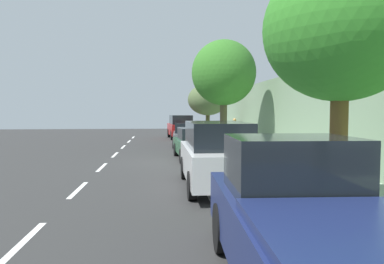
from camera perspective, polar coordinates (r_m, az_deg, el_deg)
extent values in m
plane|color=#2E2E2E|center=(16.34, -2.04, -4.77)|extent=(61.98, 61.98, 0.00)
cube|color=#95AE92|center=(16.97, 11.08, -4.24)|extent=(3.69, 38.74, 0.17)
cube|color=gray|center=(16.54, 4.64, -4.38)|extent=(0.16, 38.74, 0.17)
cube|color=white|center=(7.12, -25.82, -15.88)|extent=(0.14, 2.20, 0.01)
cube|color=white|center=(11.00, -17.99, -8.90)|extent=(0.14, 2.20, 0.01)
cube|color=white|center=(15.06, -14.42, -5.55)|extent=(0.14, 2.20, 0.01)
cube|color=white|center=(19.17, -12.40, -3.62)|extent=(0.14, 2.20, 0.01)
cube|color=white|center=(23.32, -11.09, -2.38)|extent=(0.14, 2.20, 0.01)
cube|color=white|center=(27.48, -10.18, -1.50)|extent=(0.14, 2.20, 0.01)
cube|color=white|center=(31.66, -9.52, -0.86)|extent=(0.14, 2.20, 0.01)
cube|color=white|center=(16.37, -0.45, -4.74)|extent=(0.12, 38.74, 0.01)
cube|color=gray|center=(17.53, 17.76, 2.55)|extent=(0.50, 38.74, 4.22)
cube|color=navy|center=(4.59, 19.44, -16.70)|extent=(2.18, 5.38, 0.80)
cube|color=black|center=(5.24, 15.77, -5.10)|extent=(1.79, 1.57, 0.80)
cube|color=navy|center=(3.43, 27.42, -15.73)|extent=(1.97, 2.73, 0.12)
cylinder|color=black|center=(6.47, 21.35, -14.04)|extent=(0.25, 0.81, 0.80)
cylinder|color=black|center=(5.99, 4.80, -15.23)|extent=(0.25, 0.81, 0.80)
cube|color=white|center=(10.70, 3.98, -4.86)|extent=(1.90, 4.70, 0.90)
cube|color=black|center=(10.62, 4.00, -0.42)|extent=(1.67, 3.10, 0.76)
cylinder|color=black|center=(12.34, 6.93, -5.66)|extent=(0.22, 0.76, 0.76)
cylinder|color=black|center=(12.10, -1.24, -5.82)|extent=(0.22, 0.76, 0.76)
cylinder|color=black|center=(9.55, 10.61, -8.35)|extent=(0.22, 0.76, 0.76)
cylinder|color=black|center=(9.24, 0.00, -8.69)|extent=(0.22, 0.76, 0.76)
cube|color=#1E512D|center=(16.99, 0.59, -2.41)|extent=(2.00, 4.49, 0.64)
cube|color=black|center=(16.94, 0.59, -0.33)|extent=(1.66, 2.18, 0.60)
cylinder|color=black|center=(18.49, 2.42, -2.79)|extent=(0.26, 0.67, 0.66)
cylinder|color=black|center=(18.26, -2.59, -2.87)|extent=(0.26, 0.67, 0.66)
cylinder|color=black|center=(15.84, 4.25, -3.83)|extent=(0.26, 0.67, 0.66)
cylinder|color=black|center=(15.57, -1.59, -3.94)|extent=(0.26, 0.67, 0.66)
cube|color=slate|center=(23.20, -0.85, -0.87)|extent=(1.99, 4.49, 0.64)
cube|color=black|center=(23.16, -0.85, 0.66)|extent=(1.66, 2.18, 0.60)
cylinder|color=black|center=(24.61, 0.97, -1.25)|extent=(0.25, 0.67, 0.66)
cylinder|color=black|center=(24.58, -2.81, -1.26)|extent=(0.25, 0.67, 0.66)
cylinder|color=black|center=(21.90, 1.35, -1.83)|extent=(0.25, 0.67, 0.66)
cylinder|color=black|center=(21.86, -2.89, -1.84)|extent=(0.25, 0.67, 0.66)
cube|color=maroon|center=(30.00, -1.87, 0.44)|extent=(2.19, 4.81, 0.90)
cube|color=black|center=(29.97, -1.87, 2.02)|extent=(1.86, 3.20, 0.76)
cylinder|color=black|center=(31.57, -0.61, -0.14)|extent=(0.27, 0.77, 0.76)
cylinder|color=black|center=(31.38, -3.77, -0.17)|extent=(0.27, 0.77, 0.76)
cylinder|color=black|center=(28.70, 0.21, -0.49)|extent=(0.27, 0.77, 0.76)
cylinder|color=black|center=(28.48, -3.27, -0.53)|extent=(0.27, 0.77, 0.76)
torus|color=black|center=(16.35, 1.23, -3.45)|extent=(0.74, 0.06, 0.74)
torus|color=black|center=(16.52, 4.81, -3.39)|extent=(0.74, 0.06, 0.74)
cylinder|color=#197233|center=(16.40, 2.58, -3.10)|extent=(0.65, 0.05, 0.55)
cylinder|color=#197233|center=(16.46, 3.84, -3.12)|extent=(0.14, 0.04, 0.51)
cylinder|color=#197233|center=(16.38, 2.76, -2.23)|extent=(0.73, 0.06, 0.05)
cylinder|color=#197233|center=(16.50, 4.23, -3.69)|extent=(0.35, 0.05, 0.20)
cylinder|color=#197233|center=(16.48, 4.41, -2.82)|extent=(0.26, 0.04, 0.35)
cylinder|color=#197233|center=(16.34, 1.37, -2.83)|extent=(0.11, 0.04, 0.36)
cube|color=black|center=(16.44, 4.02, -2.11)|extent=(0.24, 0.11, 0.05)
cylinder|color=black|center=(16.32, 1.50, -2.00)|extent=(0.04, 0.46, 0.03)
cylinder|color=#C6B284|center=(16.11, 3.87, -3.45)|extent=(0.15, 0.15, 0.80)
cylinder|color=#C6B284|center=(15.92, 4.07, -3.53)|extent=(0.15, 0.15, 0.80)
cube|color=white|center=(15.95, 3.98, -1.04)|extent=(0.27, 0.40, 0.57)
cylinder|color=white|center=(16.20, 3.72, -1.08)|extent=(0.10, 0.10, 0.54)
cylinder|color=white|center=(15.70, 4.24, -1.22)|extent=(0.10, 0.10, 0.54)
sphere|color=tan|center=(15.92, 3.98, 0.38)|extent=(0.23, 0.23, 0.23)
sphere|color=navy|center=(15.92, 3.99, 0.52)|extent=(0.25, 0.25, 0.25)
cube|color=black|center=(16.00, 4.67, -0.96)|extent=(0.21, 0.32, 0.44)
cylinder|color=brown|center=(7.97, 22.67, -1.64)|extent=(0.36, 0.36, 2.96)
ellipsoid|color=#317E26|center=(8.13, 23.06, 15.17)|extent=(3.19, 3.19, 2.99)
cylinder|color=#49442B|center=(20.87, 5.13, 2.10)|extent=(0.42, 0.42, 3.38)
ellipsoid|color=#327024|center=(20.99, 5.17, 9.56)|extent=(3.77, 3.77, 3.83)
cylinder|color=#4B4728|center=(27.76, 2.57, 1.21)|extent=(0.32, 0.32, 2.21)
ellipsoid|color=#4B5D37|center=(27.76, 2.58, 5.28)|extent=(3.15, 3.15, 2.47)
cylinder|color=black|center=(24.62, 7.14, -0.68)|extent=(0.15, 0.15, 0.84)
cylinder|color=black|center=(24.59, 6.68, -0.68)|extent=(0.15, 0.15, 0.84)
cube|color=#264C26|center=(24.57, 6.92, 0.99)|extent=(0.40, 0.27, 0.59)
cylinder|color=#264C26|center=(24.59, 7.52, 0.92)|extent=(0.10, 0.10, 0.56)
cylinder|color=#264C26|center=(24.54, 6.32, 0.92)|extent=(0.10, 0.10, 0.56)
sphere|color=#D89C4F|center=(24.55, 6.93, 1.95)|extent=(0.24, 0.24, 0.24)
cylinder|color=red|center=(20.44, 3.96, -1.68)|extent=(0.22, 0.22, 0.70)
sphere|color=red|center=(20.41, 3.96, -0.59)|extent=(0.20, 0.20, 0.20)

